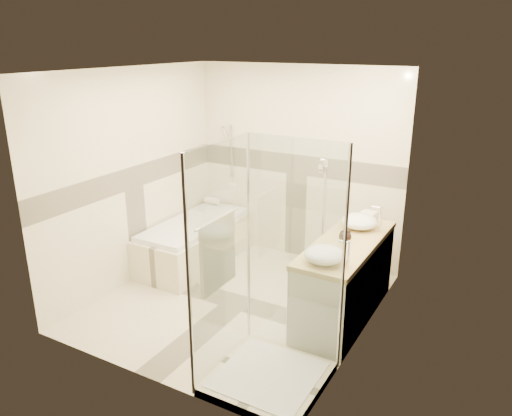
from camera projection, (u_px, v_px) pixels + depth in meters
The scene contains 12 objects.
room at pixel (241, 195), 5.14m from camera, with size 2.82×3.02×2.52m.
bathtub at pixel (196, 240), 6.47m from camera, with size 0.75×1.70×0.56m.
vanity at pixel (345, 279), 5.15m from camera, with size 0.58×1.62×0.85m.
shower_enclosure at pixel (261, 323), 4.21m from camera, with size 0.96×0.93×2.04m.
vessel_sink_near at pixel (359, 221), 5.34m from camera, with size 0.38×0.38×0.15m, color white.
vessel_sink_far at pixel (324, 255), 4.52m from camera, with size 0.37×0.37×0.15m, color white.
faucet_near at pixel (380, 217), 5.22m from camera, with size 0.12×0.03×0.28m.
faucet_far at pixel (348, 252), 4.40m from camera, with size 0.10×0.03×0.25m.
amenity_bottle_a at pixel (345, 234), 4.98m from camera, with size 0.08×0.08×0.17m, color black.
amenity_bottle_b at pixel (345, 234), 4.98m from camera, with size 0.13×0.13×0.16m, color black.
folded_towels at pixel (366, 217), 5.57m from camera, with size 0.16×0.27×0.09m, color white.
rolled_towel at pixel (212, 201), 7.06m from camera, with size 0.10×0.10×0.21m, color white.
Camera 1 is at (2.59, -4.19, 2.78)m, focal length 35.00 mm.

